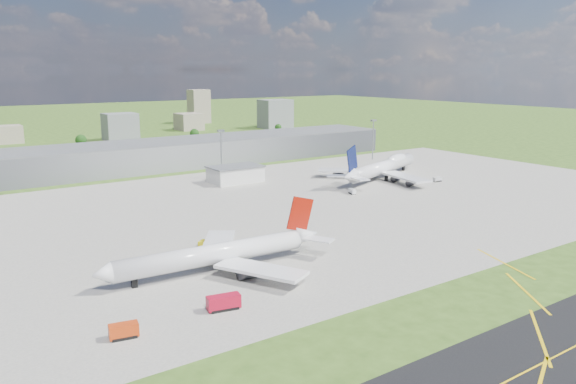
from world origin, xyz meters
TOP-DOWN VIEW (x-y plane):
  - ground at (0.00, 150.00)m, footprint 1400.00×1400.00m
  - apron at (10.00, 40.00)m, footprint 360.00×190.00m
  - terminal at (0.00, 165.00)m, footprint 300.00×42.00m
  - ops_building at (10.00, 100.00)m, footprint 26.00×16.00m
  - mast_center at (10.00, 115.00)m, footprint 3.50×2.00m
  - mast_east at (120.00, 115.00)m, footprint 3.50×2.00m
  - airliner_red_twin at (-58.11, -11.77)m, footprint 69.97×54.47m
  - airliner_blue_quad at (80.72, 64.67)m, footprint 79.42×60.60m
  - fire_truck at (-70.39, -36.36)m, footprint 8.58×4.56m
  - crash_tender at (-95.25, -37.13)m, footprint 6.65×3.83m
  - tug_yellow at (-52.02, 12.23)m, footprint 3.99×3.72m
  - van_white_near at (40.85, 43.97)m, footprint 3.18×4.98m
  - van_white_far at (96.84, 41.21)m, footprint 4.86×2.74m
  - bldg_cw at (-60.00, 340.00)m, footprint 20.00×18.00m
  - bldg_c at (20.00, 310.00)m, footprint 26.00×20.00m
  - bldg_ce at (100.00, 350.00)m, footprint 22.00×24.00m
  - bldg_e at (180.00, 320.00)m, footprint 30.00×22.00m
  - bldg_tall_e at (140.00, 410.00)m, footprint 20.00×18.00m
  - tree_c at (-20.00, 280.00)m, footprint 8.10×8.10m
  - tree_e at (70.00, 275.00)m, footprint 7.65×7.65m
  - tree_far_e at (160.00, 285.00)m, footprint 6.30×6.30m

SIDE VIEW (x-z plane):
  - ground at x=0.00m, z-range 0.00..0.00m
  - apron at x=10.00m, z-range 0.00..0.08m
  - tug_yellow at x=-52.02m, z-range 0.04..1.79m
  - van_white_near at x=40.85m, z-range 0.02..2.39m
  - van_white_far at x=96.84m, z-range 0.02..2.42m
  - crash_tender at x=-95.25m, z-range 0.00..3.27m
  - fire_truck at x=-70.39m, z-range -0.01..3.60m
  - ops_building at x=10.00m, z-range 0.00..8.00m
  - tree_far_e at x=160.00m, z-range 0.68..8.38m
  - airliner_red_twin at x=-58.11m, z-range -4.49..14.71m
  - tree_e at x=70.00m, z-range 0.84..10.19m
  - tree_c at x=-20.00m, z-range 0.89..10.79m
  - airliner_blue_quad at x=80.72m, z-range -4.79..16.78m
  - bldg_cw at x=-60.00m, z-range 0.00..14.00m
  - terminal at x=0.00m, z-range 0.00..15.00m
  - bldg_ce at x=100.00m, z-range 0.00..16.00m
  - bldg_c at x=20.00m, z-range 0.00..22.00m
  - bldg_e at x=180.00m, z-range 0.00..28.00m
  - mast_center at x=10.00m, z-range 4.76..30.66m
  - mast_east at x=120.00m, z-range 4.76..30.66m
  - bldg_tall_e at x=140.00m, z-range 0.00..36.00m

